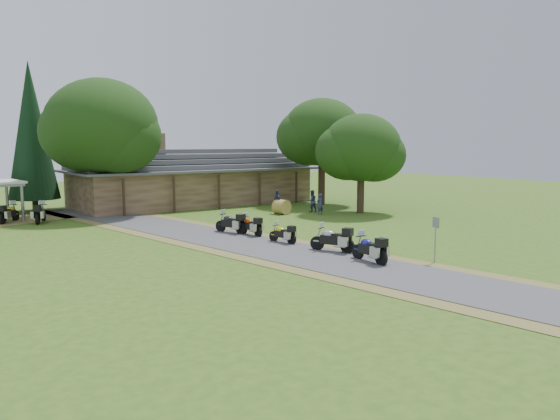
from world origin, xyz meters
TOP-DOWN VIEW (x-y plane):
  - ground at (0.00, 0.00)m, footprint 120.00×120.00m
  - driveway at (-0.50, 4.00)m, footprint 51.95×51.95m
  - lodge at (6.00, 24.00)m, footprint 21.40×9.40m
  - motorcycle_row_a at (1.44, -2.16)m, footprint 0.81×2.06m
  - motorcycle_row_b at (1.65, 0.62)m, footprint 1.48×2.17m
  - motorcycle_row_c at (1.09, 4.02)m, footprint 0.86×1.73m
  - motorcycle_row_d at (1.04, 7.11)m, footprint 0.69×1.87m
  - motorcycle_row_e at (0.49, 8.47)m, footprint 1.27×2.09m
  - motorcycle_carport_a at (-9.43, 21.08)m, footprint 1.82×2.05m
  - motorcycle_carport_b at (-7.71, 19.77)m, footprint 1.51×2.18m
  - person_a at (10.25, 11.75)m, footprint 0.59×0.46m
  - person_b at (10.82, 13.42)m, footprint 0.64×0.51m
  - person_c at (8.05, 14.21)m, footprint 0.53×0.67m
  - hay_bale at (8.14, 13.75)m, footprint 1.25×1.17m
  - sign_post at (3.75, -3.97)m, footprint 0.38×0.06m
  - oak_lodge_left at (-2.88, 21.11)m, footprint 8.25×8.25m
  - oak_lodge_right at (14.94, 17.09)m, footprint 6.89×6.89m
  - oak_driveway at (13.48, 10.75)m, footprint 6.05×6.05m
  - cedar_near at (-6.63, 26.42)m, footprint 3.83×3.83m

SIDE VIEW (x-z plane):
  - ground at x=0.00m, z-range 0.00..0.00m
  - driveway at x=-0.50m, z-range 0.00..0.00m
  - hay_bale at x=8.14m, z-range 0.00..1.12m
  - motorcycle_row_c at x=1.09m, z-range 0.00..1.13m
  - motorcycle_row_d at x=1.04m, z-range 0.00..1.26m
  - motorcycle_row_e at x=0.49m, z-range 0.00..1.36m
  - motorcycle_row_a at x=1.44m, z-range 0.00..1.38m
  - motorcycle_row_b at x=1.65m, z-range 0.00..1.42m
  - motorcycle_carport_a at x=-9.43m, z-range 0.00..1.42m
  - motorcycle_carport_b at x=-7.71m, z-range 0.00..1.43m
  - person_a at x=10.25m, z-range 0.00..1.93m
  - person_b at x=10.82m, z-range 0.00..2.01m
  - sign_post at x=3.75m, z-range 0.00..2.11m
  - person_c at x=8.05m, z-range 0.00..2.12m
  - lodge at x=6.00m, z-range 0.00..4.90m
  - oak_driveway at x=13.48m, z-range 0.00..8.11m
  - oak_lodge_right at x=14.94m, z-range 0.00..10.17m
  - oak_lodge_left at x=-2.88m, z-range 0.00..10.63m
  - cedar_near at x=-6.63m, z-range 0.00..11.67m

